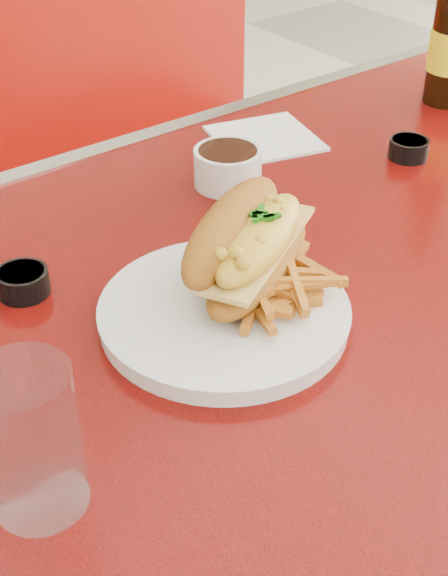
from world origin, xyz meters
TOP-DOWN VIEW (x-y plane):
  - diner_table at (0.00, 0.00)m, footprint 1.23×0.83m
  - booth_bench_far at (0.00, 0.81)m, footprint 1.20×0.51m
  - dinner_plate at (-0.21, -0.01)m, footprint 0.32×0.32m
  - mac_hoagie at (-0.16, 0.02)m, footprint 0.23×0.19m
  - fries_pile at (-0.15, -0.02)m, footprint 0.13×0.13m
  - fork at (-0.15, -0.01)m, footprint 0.02×0.14m
  - gravy_ramekin at (-0.03, 0.21)m, footprint 0.09×0.09m
  - sauce_cup_left at (-0.34, 0.15)m, footprint 0.07×0.07m
  - sauce_cup_right at (0.21, 0.13)m, footprint 0.06×0.06m
  - water_tumbler at (-0.45, -0.10)m, footprint 0.09×0.09m
  - paper_napkin at (0.09, 0.29)m, footprint 0.17×0.17m

SIDE VIEW (x-z plane):
  - booth_bench_far at x=0.00m, z-range -0.16..0.74m
  - diner_table at x=0.00m, z-range 0.22..0.99m
  - paper_napkin at x=0.09m, z-range 0.77..0.77m
  - dinner_plate at x=-0.21m, z-range 0.77..0.79m
  - sauce_cup_right at x=0.21m, z-range 0.77..0.80m
  - sauce_cup_left at x=-0.34m, z-range 0.77..0.80m
  - fork at x=-0.15m, z-range 0.79..0.79m
  - gravy_ramekin at x=-0.03m, z-range 0.77..0.82m
  - fries_pile at x=-0.15m, z-range 0.79..0.82m
  - mac_hoagie at x=-0.16m, z-range 0.78..0.87m
  - water_tumbler at x=-0.45m, z-range 0.77..0.89m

